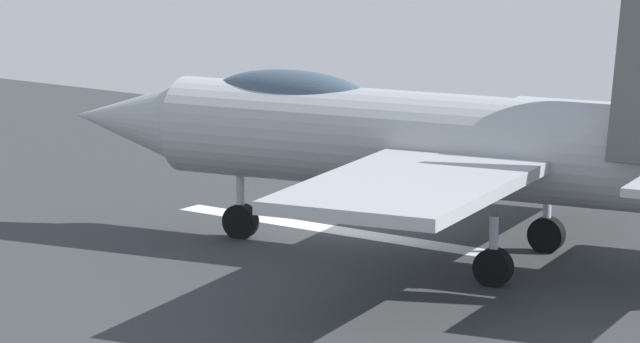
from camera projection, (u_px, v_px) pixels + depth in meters
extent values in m
plane|color=slate|center=(338.00, 231.00, 40.96)|extent=(400.00, 400.00, 0.00)
cube|color=#383939|center=(338.00, 231.00, 40.95)|extent=(240.00, 26.00, 0.02)
cube|color=white|center=(328.00, 229.00, 41.10)|extent=(8.00, 0.70, 0.00)
cylinder|color=#A9ABAD|center=(439.00, 144.00, 37.86)|extent=(12.11, 4.18, 2.06)
cone|color=#A9ABAD|center=(129.00, 119.00, 40.97)|extent=(3.03, 2.22, 1.75)
ellipsoid|color=#3F5160|center=(291.00, 96.00, 39.14)|extent=(3.74, 1.73, 1.10)
cube|color=#A9ABAD|center=(409.00, 187.00, 33.95)|extent=(4.40, 6.36, 0.24)
cube|color=#A9ABAD|center=(548.00, 124.00, 40.96)|extent=(4.40, 6.36, 0.24)
cylinder|color=silver|center=(240.00, 207.00, 40.12)|extent=(0.18, 0.18, 1.40)
cylinder|color=black|center=(241.00, 221.00, 40.18)|extent=(0.80, 0.43, 0.76)
cylinder|color=silver|center=(494.00, 251.00, 36.00)|extent=(0.18, 0.18, 1.40)
cylinder|color=black|center=(493.00, 267.00, 36.06)|extent=(0.80, 0.43, 0.76)
cylinder|color=silver|center=(547.00, 220.00, 38.84)|extent=(0.18, 0.18, 1.40)
cylinder|color=black|center=(546.00, 235.00, 38.90)|extent=(0.80, 0.43, 0.76)
cube|color=#1E2338|center=(288.00, 111.00, 54.97)|extent=(0.24, 0.36, 0.85)
cube|color=orange|center=(288.00, 90.00, 54.85)|extent=(0.52, 0.47, 0.58)
sphere|color=tan|center=(288.00, 76.00, 54.77)|extent=(0.22, 0.22, 0.22)
cylinder|color=orange|center=(292.00, 93.00, 54.59)|extent=(0.10, 0.10, 0.54)
cylinder|color=orange|center=(284.00, 90.00, 55.13)|extent=(0.10, 0.10, 0.54)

